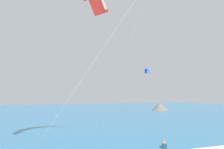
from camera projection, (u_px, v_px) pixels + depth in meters
sea at (47, 112)px, 74.19m from camera, size 200.00×120.00×0.20m
kite_distant at (147, 70)px, 67.26m from camera, size 1.85×3.81×1.40m
headland_right at (161, 107)px, 81.88m from camera, size 6.51×5.50×2.81m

